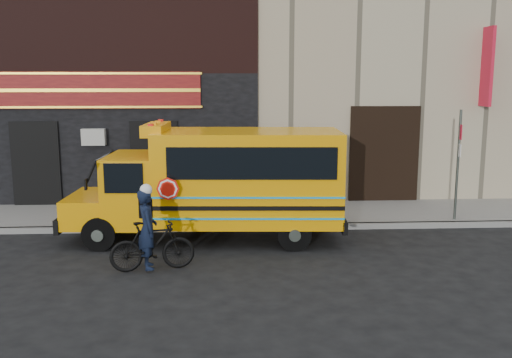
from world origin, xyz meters
The scene contains 8 objects.
ground centered at (0.00, 0.00, 0.00)m, with size 120.00×120.00×0.00m, color black.
curb centered at (0.00, 2.60, 0.07)m, with size 40.00×0.20×0.15m, color gray.
sidewalk centered at (0.00, 4.10, 0.07)m, with size 40.00×3.00×0.15m, color slate.
building centered at (-0.04, 10.45, 6.13)m, with size 20.00×10.70×12.00m.
school_bus centered at (-1.11, 1.78, 1.51)m, with size 7.00×2.52×2.92m.
sign_pole centered at (5.33, 2.88, 1.75)m, with size 0.08×0.28×3.18m.
bicycle centered at (-2.55, -0.52, 0.53)m, with size 0.50×1.78×1.07m, color black.
cyclist centered at (-2.65, -0.51, 0.85)m, with size 0.62×0.41×1.70m, color black.
Camera 1 is at (-0.97, -12.17, 4.03)m, focal length 40.00 mm.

